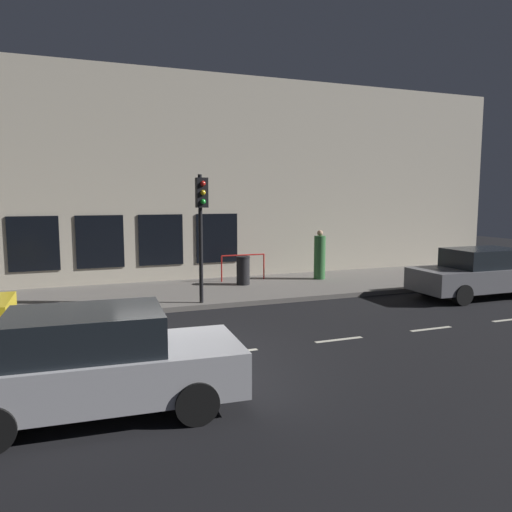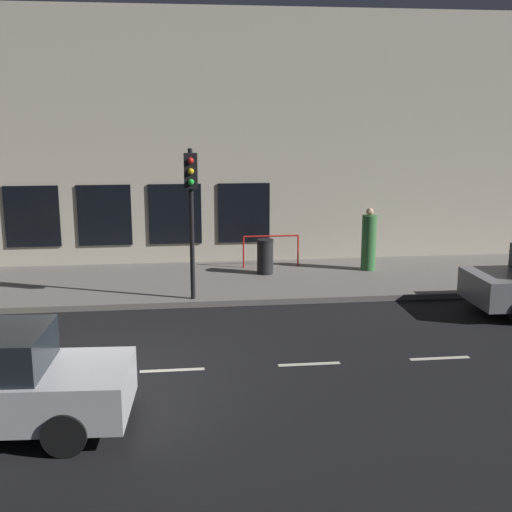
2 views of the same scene
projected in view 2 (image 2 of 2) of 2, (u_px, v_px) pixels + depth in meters
ground_plane at (118, 373)px, 12.00m from camera, size 60.00×60.00×0.00m
sidewalk at (138, 284)px, 18.05m from camera, size 4.50×32.00×0.15m
building_facade at (138, 141)px, 19.72m from camera, size 0.65×32.00×7.80m
lane_centre_line at (172, 370)px, 12.12m from camera, size 0.12×27.20×0.01m
traffic_light at (191, 192)px, 15.63m from camera, size 0.46×0.32×3.73m
pedestrian_0 at (369, 242)px, 19.21m from camera, size 0.61×0.61×1.85m
trash_bin at (265, 256)px, 18.80m from camera, size 0.49×0.49×1.01m
red_railing at (271, 244)px, 19.59m from camera, size 0.05×1.71×0.97m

